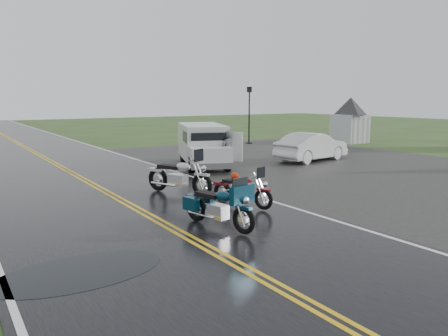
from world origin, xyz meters
name	(u,v)px	position (x,y,z in m)	size (l,w,h in m)	color
ground	(172,230)	(0.00, 0.00, 0.00)	(120.00, 120.00, 0.00)	#2D471E
road	(68,171)	(0.00, 10.00, 0.02)	(8.00, 100.00, 0.04)	black
parking_pad	(335,165)	(11.00, 5.00, 0.01)	(14.00, 24.00, 0.03)	black
visitor_center	(350,109)	(20.00, 12.00, 2.40)	(16.00, 10.00, 4.80)	#A8AAAD
motorcycle_red	(264,191)	(2.89, 0.13, 0.59)	(0.73, 2.01, 1.19)	#510911
motorcycle_teal	(244,209)	(1.14, -1.36, 0.65)	(0.80, 2.21, 1.31)	#05293A
motorcycle_silver	(202,176)	(2.28, 2.47, 0.74)	(0.91, 2.51, 1.49)	#B8BAC1
van_white	(191,150)	(4.24, 6.74, 0.99)	(1.90, 5.06, 1.99)	silver
person_at_van	(227,152)	(5.69, 6.20, 0.88)	(0.64, 0.42, 1.75)	#444448
sedan_white	(312,147)	(11.09, 6.65, 0.70)	(1.49, 4.28, 1.41)	silver
lamp_post_far_right	(249,115)	(13.46, 15.19, 1.98)	(0.34, 0.34, 3.96)	black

